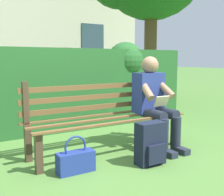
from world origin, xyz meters
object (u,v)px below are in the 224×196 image
Objects in this scene: person_seated at (154,100)px; backpack at (151,144)px; park_bench at (104,115)px; handbag at (76,161)px.

backpack is at bearing 47.38° from person_seated.
park_bench is 0.73m from backpack.
park_bench reaches higher than handbag.
person_seated is 0.75m from backpack.
park_bench is at bearing -17.13° from person_seated.
person_seated is at bearing -167.93° from handbag.
park_bench is 1.70× the size of person_seated.
person_seated reaches higher than backpack.
handbag is (1.21, 0.26, -0.49)m from person_seated.
backpack is at bearing 164.69° from handbag.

